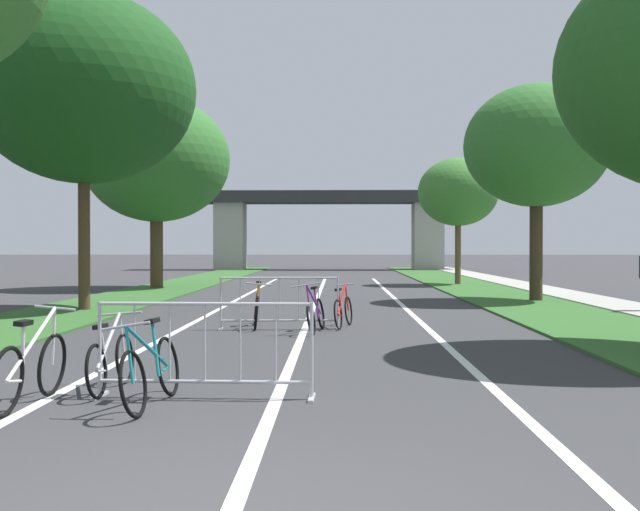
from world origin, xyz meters
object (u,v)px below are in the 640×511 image
object	(u,v)px
bicycle_orange_2	(256,309)
bicycle_silver_4	(111,360)
tree_left_pine_far	(156,160)
tree_left_maple_mid	(84,89)
bicycle_white_5	(31,369)
bicycle_purple_3	(316,314)
tree_right_oak_mid	(458,192)
bicycle_red_1	(343,310)
crowd_barrier_nearest	(205,350)
tree_right_cypress_far	(536,146)
crowd_barrier_second	(279,303)
bicycle_teal_0	(151,370)

from	to	relation	value
bicycle_orange_2	bicycle_silver_4	bearing A→B (deg)	75.52
tree_left_pine_far	tree_left_maple_mid	bearing A→B (deg)	-86.45
tree_left_maple_mid	bicycle_white_5	distance (m)	12.96
bicycle_orange_2	bicycle_purple_3	xyz separation A→B (m)	(1.24, -0.83, -0.02)
bicycle_white_5	tree_right_oak_mid	bearing A→B (deg)	73.91
tree_left_pine_far	bicycle_red_1	xyz separation A→B (m)	(7.23, -14.02, -4.69)
bicycle_red_1	bicycle_purple_3	bearing A→B (deg)	-109.49
crowd_barrier_nearest	tree_right_cypress_far	bearing A→B (deg)	63.07
tree_right_oak_mid	crowd_barrier_second	size ratio (longest dim) A/B	2.26
tree_left_pine_far	tree_right_cypress_far	xyz separation A→B (m)	(13.05, -6.70, -0.39)
bicycle_teal_0	bicycle_silver_4	size ratio (longest dim) A/B	1.12
tree_left_maple_mid	crowd_barrier_second	xyz separation A→B (m)	(5.31, -4.10, -5.15)
tree_left_pine_far	bicycle_purple_3	world-z (taller)	tree_left_pine_far
tree_right_cypress_far	tree_left_maple_mid	bearing A→B (deg)	-163.69
bicycle_red_1	bicycle_orange_2	world-z (taller)	bicycle_orange_2
bicycle_orange_2	tree_right_cypress_far	bearing A→B (deg)	-142.63
bicycle_purple_3	tree_left_maple_mid	bearing A→B (deg)	-28.75
bicycle_silver_4	crowd_barrier_second	bearing A→B (deg)	79.53
crowd_barrier_nearest	bicycle_orange_2	size ratio (longest dim) A/B	1.36
crowd_barrier_nearest	bicycle_teal_0	distance (m)	0.66
bicycle_orange_2	bicycle_white_5	distance (m)	7.81
crowd_barrier_nearest	bicycle_white_5	size ratio (longest dim) A/B	1.38
tree_right_cypress_far	bicycle_orange_2	size ratio (longest dim) A/B	3.67
tree_left_maple_mid	crowd_barrier_second	size ratio (longest dim) A/B	3.35
bicycle_silver_4	bicycle_white_5	xyz separation A→B (m)	(-0.57, -0.86, 0.04)
tree_left_maple_mid	tree_right_cypress_far	bearing A→B (deg)	16.31
tree_left_maple_mid	crowd_barrier_second	world-z (taller)	tree_left_maple_mid
tree_left_maple_mid	bicycle_teal_0	size ratio (longest dim) A/B	4.60
crowd_barrier_second	tree_right_cypress_far	bearing A→B (deg)	47.43
bicycle_silver_4	tree_right_cypress_far	bearing A→B (deg)	61.05
bicycle_orange_2	crowd_barrier_second	bearing A→B (deg)	135.49
crowd_barrier_second	tree_left_maple_mid	bearing A→B (deg)	142.32
tree_right_cypress_far	bicycle_red_1	world-z (taller)	tree_right_cypress_far
bicycle_red_1	bicycle_silver_4	size ratio (longest dim) A/B	1.01
tree_left_pine_far	tree_right_cypress_far	world-z (taller)	tree_left_pine_far
tree_left_maple_mid	tree_right_oak_mid	xyz separation A→B (m)	(11.62, 13.36, -1.69)
tree_right_oak_mid	tree_left_maple_mid	bearing A→B (deg)	-131.03
tree_left_pine_far	crowd_barrier_nearest	distance (m)	22.44
tree_right_cypress_far	crowd_barrier_nearest	world-z (taller)	tree_right_cypress_far
bicycle_red_1	tree_left_maple_mid	bearing A→B (deg)	163.53
tree_right_oak_mid	bicycle_orange_2	world-z (taller)	tree_right_oak_mid
tree_right_cypress_far	bicycle_teal_0	world-z (taller)	tree_right_cypress_far
bicycle_teal_0	bicycle_red_1	bearing A→B (deg)	-100.17
tree_left_maple_mid	bicycle_teal_0	world-z (taller)	tree_left_maple_mid
bicycle_white_5	crowd_barrier_second	bearing A→B (deg)	77.06
bicycle_silver_4	bicycle_white_5	distance (m)	1.03
bicycle_white_5	tree_left_pine_far	bearing A→B (deg)	102.81
bicycle_orange_2	bicycle_white_5	xyz separation A→B (m)	(-1.51, -7.66, 0.01)
crowd_barrier_second	bicycle_silver_4	size ratio (longest dim) A/B	1.54
tree_left_pine_far	bicycle_red_1	world-z (taller)	tree_left_pine_far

